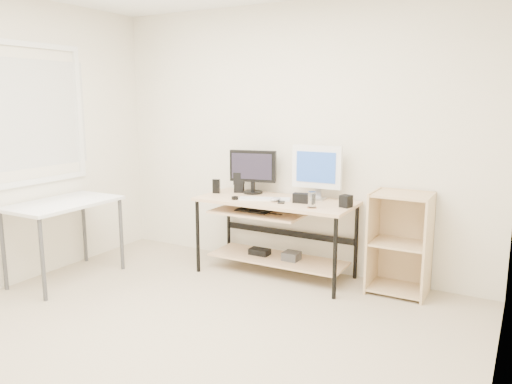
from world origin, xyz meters
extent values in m
cube|color=#BBAB90|center=(0.00, 0.00, -0.01)|extent=(4.00, 4.00, 0.01)
cube|color=white|center=(0.00, 2.00, 1.30)|extent=(4.00, 0.01, 2.60)
cube|color=white|center=(2.00, 0.00, 1.30)|extent=(0.01, 4.00, 2.60)
cube|color=white|center=(-1.98, 0.60, 1.55)|extent=(0.01, 1.00, 1.20)
cube|color=#DEB98D|center=(0.00, 1.66, 0.73)|extent=(1.50, 0.65, 0.03)
cube|color=#DEB98D|center=(-0.15, 1.60, 0.62)|extent=(0.90, 0.49, 0.02)
cube|color=#DEB98D|center=(0.00, 1.71, 0.15)|extent=(1.35, 0.46, 0.02)
cube|color=black|center=(-0.20, 1.60, 0.64)|extent=(0.33, 0.22, 0.01)
cylinder|color=black|center=(0.05, 1.55, 0.64)|extent=(0.14, 0.01, 0.01)
cube|color=#414144|center=(0.15, 1.71, 0.20)|extent=(0.15, 0.15, 0.08)
cube|color=black|center=(-0.20, 1.71, 0.19)|extent=(0.20, 0.12, 0.06)
cylinder|color=black|center=(-0.71, 1.37, 0.36)|extent=(0.04, 0.04, 0.72)
cylinder|color=black|center=(-0.71, 1.94, 0.36)|extent=(0.04, 0.04, 0.72)
cylinder|color=black|center=(0.71, 1.37, 0.36)|extent=(0.04, 0.04, 0.72)
cylinder|color=black|center=(0.71, 1.94, 0.36)|extent=(0.04, 0.04, 0.72)
cube|color=white|center=(-1.68, 0.60, 0.73)|extent=(0.60, 1.00, 0.03)
cylinder|color=#414144|center=(-1.94, 0.14, 0.36)|extent=(0.04, 0.04, 0.72)
cylinder|color=#414144|center=(-1.94, 1.06, 0.36)|extent=(0.04, 0.04, 0.72)
cylinder|color=#414144|center=(-1.42, 0.14, 0.36)|extent=(0.04, 0.04, 0.72)
cylinder|color=#414144|center=(-1.42, 1.06, 0.36)|extent=(0.04, 0.04, 0.72)
cube|color=#D9B987|center=(0.91, 1.78, 0.45)|extent=(0.02, 0.40, 0.90)
cube|color=#D9B987|center=(1.39, 1.78, 0.45)|extent=(0.02, 0.40, 0.90)
cube|color=#D9B987|center=(1.15, 1.97, 0.45)|extent=(0.50, 0.02, 0.90)
cube|color=#D9B987|center=(1.15, 1.78, 0.04)|extent=(0.46, 0.38, 0.02)
cube|color=#D9B987|center=(1.15, 1.78, 0.45)|extent=(0.46, 0.38, 0.02)
cube|color=#D9B987|center=(1.15, 1.78, 0.88)|extent=(0.46, 0.38, 0.02)
cylinder|color=black|center=(-0.34, 1.83, 0.76)|extent=(0.20, 0.20, 0.02)
cylinder|color=black|center=(-0.34, 1.83, 0.82)|extent=(0.04, 0.04, 0.10)
cube|color=black|center=(-0.34, 1.83, 1.03)|extent=(0.47, 0.15, 0.32)
cube|color=black|center=(-0.34, 1.80, 1.03)|extent=(0.40, 0.09, 0.25)
cube|color=silver|center=(0.33, 1.85, 0.76)|extent=(0.17, 0.15, 0.01)
cylinder|color=silver|center=(0.33, 1.85, 0.81)|extent=(0.04, 0.04, 0.10)
cube|color=white|center=(0.33, 1.85, 1.06)|extent=(0.48, 0.07, 0.40)
cube|color=#244A9E|center=(0.33, 1.82, 1.06)|extent=(0.41, 0.03, 0.32)
cube|color=white|center=(-0.08, 1.59, 0.76)|extent=(0.49, 0.30, 0.02)
ellipsoid|color=#B1B1B6|center=(0.04, 1.57, 0.77)|extent=(0.10, 0.13, 0.04)
cube|color=black|center=(0.29, 1.63, 0.79)|extent=(0.19, 0.11, 0.09)
cube|color=black|center=(-0.50, 1.81, 0.79)|extent=(0.12, 0.12, 0.08)
cube|color=black|center=(-0.50, 1.81, 0.89)|extent=(0.13, 0.13, 0.12)
cube|color=black|center=(0.70, 1.65, 0.80)|extent=(0.11, 0.11, 0.11)
cube|color=black|center=(-0.67, 1.65, 0.82)|extent=(0.08, 0.07, 0.14)
cylinder|color=black|center=(-0.34, 1.47, 0.76)|extent=(0.08, 0.08, 0.03)
cube|color=black|center=(0.11, 1.55, 0.75)|extent=(0.10, 0.13, 0.01)
cylinder|color=#AB734D|center=(0.44, 1.48, 0.75)|extent=(0.12, 0.12, 0.01)
cylinder|color=white|center=(0.44, 1.48, 0.82)|extent=(0.09, 0.09, 0.14)
camera|label=1|loc=(2.09, -2.49, 1.69)|focal=35.00mm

